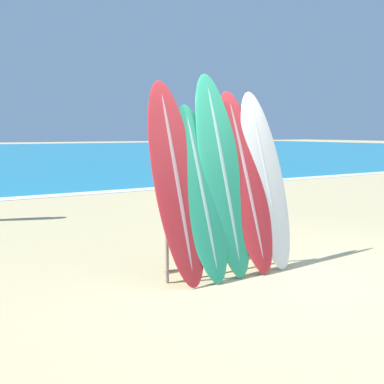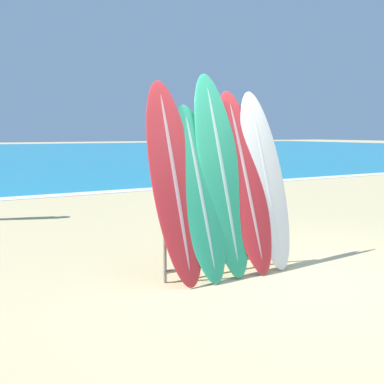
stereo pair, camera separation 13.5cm
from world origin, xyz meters
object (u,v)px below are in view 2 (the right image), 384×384
surfboard_slot_2 (221,172)px  surfboard_slot_3 (244,179)px  surfboard_slot_0 (174,180)px  surfboard_slot_4 (265,178)px  surfboard_slot_1 (199,191)px  person_near_water (179,168)px  surfboard_rack (225,234)px

surfboard_slot_2 → surfboard_slot_3: surfboard_slot_2 is taller
surfboard_slot_0 → surfboard_slot_4: surfboard_slot_0 is taller
surfboard_slot_3 → surfboard_slot_1: bearing=-177.1°
surfboard_slot_2 → surfboard_slot_4: (0.64, -0.02, -0.10)m
surfboard_slot_0 → surfboard_slot_3: 0.96m
person_near_water → surfboard_rack: bearing=-1.8°
surfboard_rack → surfboard_slot_4: (0.63, 0.06, 0.64)m
surfboard_slot_0 → surfboard_slot_2: bearing=0.4°
surfboard_rack → surfboard_slot_3: size_ratio=0.74×
surfboard_rack → surfboard_slot_4: 0.90m
person_near_water → surfboard_slot_1: bearing=-5.2°
surfboard_slot_0 → surfboard_slot_1: 0.33m
surfboard_slot_1 → person_near_water: bearing=64.6°
person_near_water → surfboard_slot_0: bearing=-8.2°
surfboard_slot_3 → surfboard_slot_4: surfboard_slot_3 is taller
surfboard_slot_1 → surfboard_slot_4: (0.97, 0.03, 0.10)m
surfboard_rack → surfboard_slot_2: 0.74m
surfboard_slot_3 → person_near_water: bearing=71.1°
surfboard_slot_2 → surfboard_slot_3: bearing=-3.7°
surfboard_slot_2 → surfboard_slot_3: size_ratio=1.09×
surfboard_slot_1 → surfboard_slot_2: bearing=9.2°
surfboard_slot_2 → surfboard_slot_4: surfboard_slot_2 is taller
surfboard_slot_1 → surfboard_slot_3: surfboard_slot_3 is taller
surfboard_slot_2 → surfboard_slot_0: bearing=-179.6°
surfboard_slot_3 → person_near_water: surfboard_slot_3 is taller
surfboard_slot_1 → surfboard_slot_2: surfboard_slot_2 is taller
surfboard_slot_0 → surfboard_slot_1: (0.30, -0.05, -0.13)m
surfboard_slot_3 → surfboard_slot_4: 0.31m
surfboard_slot_3 → surfboard_slot_4: bearing=-0.1°
surfboard_slot_1 → surfboard_slot_0: bearing=170.5°
surfboard_slot_1 → surfboard_slot_4: surfboard_slot_4 is taller
surfboard_slot_3 → surfboard_slot_0: bearing=179.0°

